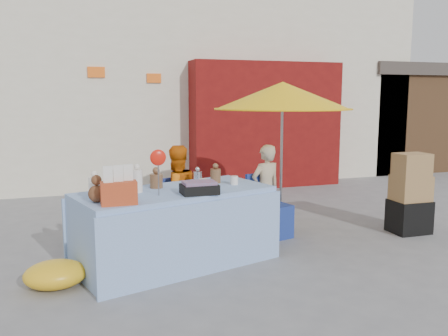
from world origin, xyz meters
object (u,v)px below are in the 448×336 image
object	(u,v)px
chair_left	(179,226)
vendor_beige	(266,190)
market_table	(175,226)
box_stack	(410,196)
chair_right	(269,218)
umbrella	(283,96)
vendor_orange	(176,195)

from	to	relation	value
chair_left	vendor_beige	distance (m)	1.31
market_table	box_stack	xyz separation A→B (m)	(3.38, 0.20, 0.08)
chair_left	chair_right	bearing A→B (deg)	-14.49
chair_right	umbrella	size ratio (longest dim) A/B	0.41
vendor_beige	umbrella	bearing A→B (deg)	-167.93
chair_left	umbrella	distance (m)	2.27
market_table	box_stack	size ratio (longest dim) A/B	2.16
umbrella	box_stack	distance (m)	2.25
market_table	vendor_beige	distance (m)	1.64
vendor_beige	umbrella	size ratio (longest dim) A/B	0.60
box_stack	market_table	bearing A→B (deg)	-176.58
vendor_orange	umbrella	bearing A→B (deg)	171.03
umbrella	box_stack	world-z (taller)	umbrella
vendor_beige	chair_left	bearing A→B (deg)	-8.36
market_table	vendor_beige	world-z (taller)	market_table
chair_right	box_stack	xyz separation A→B (m)	(1.94, -0.43, 0.26)
vendor_beige	umbrella	world-z (taller)	umbrella
chair_right	market_table	bearing A→B (deg)	-170.79
vendor_beige	box_stack	distance (m)	2.02
vendor_orange	vendor_beige	size ratio (longest dim) A/B	1.02
chair_right	vendor_beige	bearing A→B (deg)	73.83
market_table	chair_left	size ratio (longest dim) A/B	2.85
market_table	chair_right	bearing A→B (deg)	7.25
chair_left	vendor_beige	size ratio (longest dim) A/B	0.68
chair_left	vendor_orange	xyz separation A→B (m)	(0.00, 0.13, 0.38)
box_stack	chair_right	bearing A→B (deg)	167.57
chair_right	vendor_beige	size ratio (longest dim) A/B	0.68
umbrella	vendor_beige	bearing A→B (deg)	-153.43
chair_left	vendor_beige	world-z (taller)	vendor_beige
vendor_beige	vendor_orange	bearing A→B (deg)	-14.49
market_table	chair_right	xyz separation A→B (m)	(1.43, 0.63, -0.18)
vendor_beige	umbrella	distance (m)	1.31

